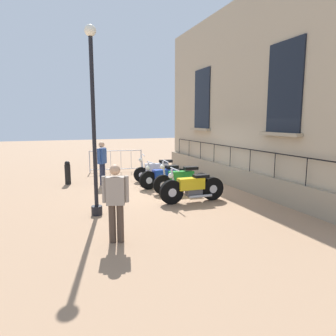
% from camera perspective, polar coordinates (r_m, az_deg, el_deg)
% --- Properties ---
extents(ground_plane, '(60.00, 60.00, 0.00)m').
position_cam_1_polar(ground_plane, '(10.89, 1.07, -4.10)').
color(ground_plane, '#9E7A5B').
extents(building_facade, '(0.82, 11.78, 6.67)m').
position_cam_1_polar(building_facade, '(11.89, 13.50, 12.44)').
color(building_facade, tan).
rests_on(building_facade, ground_plane).
extents(motorcycle_silver, '(1.95, 0.66, 1.10)m').
position_cam_1_polar(motorcycle_silver, '(12.30, -1.96, -0.57)').
color(motorcycle_silver, black).
rests_on(motorcycle_silver, ground_plane).
extents(motorcycle_blue, '(1.99, 0.65, 0.98)m').
position_cam_1_polar(motorcycle_blue, '(11.19, -0.61, -1.60)').
color(motorcycle_blue, black).
rests_on(motorcycle_blue, ground_plane).
extents(motorcycle_green, '(2.04, 0.59, 1.13)m').
position_cam_1_polar(motorcycle_green, '(10.35, 2.66, -2.31)').
color(motorcycle_green, black).
rests_on(motorcycle_green, ground_plane).
extents(motorcycle_yellow, '(2.06, 0.67, 1.05)m').
position_cam_1_polar(motorcycle_yellow, '(9.25, 4.50, -3.69)').
color(motorcycle_yellow, black).
rests_on(motorcycle_yellow, ground_plane).
extents(lamppost, '(0.28, 0.28, 4.71)m').
position_cam_1_polar(lamppost, '(7.95, -13.66, 8.22)').
color(lamppost, black).
rests_on(lamppost, ground_plane).
extents(crowd_barrier, '(2.44, 0.33, 1.05)m').
position_cam_1_polar(crowd_barrier, '(14.70, -9.66, 1.41)').
color(crowd_barrier, '#B7B7BF').
rests_on(crowd_barrier, ground_plane).
extents(bollard, '(0.22, 0.22, 0.91)m').
position_cam_1_polar(bollard, '(12.38, -18.15, -0.81)').
color(bollard, black).
rests_on(bollard, ground_plane).
extents(pedestrian_standing, '(0.51, 0.31, 1.59)m').
position_cam_1_polar(pedestrian_standing, '(6.21, -9.70, -5.76)').
color(pedestrian_standing, '#47382D').
rests_on(pedestrian_standing, ground_plane).
extents(pedestrian_walking, '(0.39, 0.45, 1.65)m').
position_cam_1_polar(pedestrian_walking, '(11.87, -12.15, 1.34)').
color(pedestrian_walking, '#23283D').
rests_on(pedestrian_walking, ground_plane).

